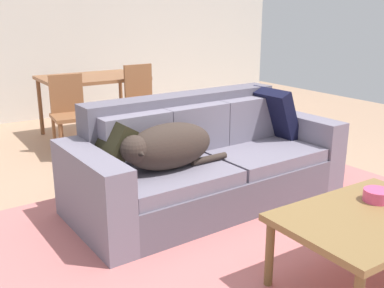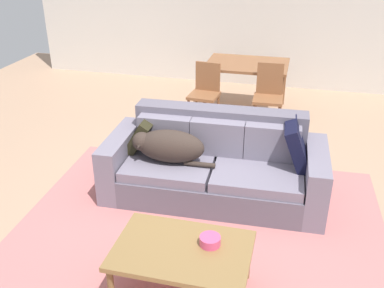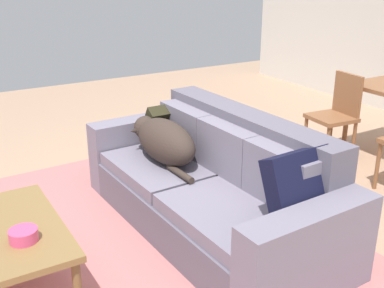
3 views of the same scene
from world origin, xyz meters
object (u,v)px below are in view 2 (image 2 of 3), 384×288
(couch, at_px, (215,165))
(throw_pillow_by_left_arm, at_px, (142,134))
(coffee_table, at_px, (182,254))
(dining_table, at_px, (247,68))
(dining_chair_near_left, at_px, (205,91))
(bowl_on_coffee_table, at_px, (210,241))
(throw_pillow_by_right_arm, at_px, (297,145))
(dining_chair_near_right, at_px, (268,94))
(dog_on_left_cushion, at_px, (168,146))

(couch, bearing_deg, throw_pillow_by_left_arm, 176.44)
(couch, height_order, coffee_table, couch)
(dining_table, height_order, dining_chair_near_left, dining_chair_near_left)
(coffee_table, xyz_separation_m, bowl_on_coffee_table, (0.19, 0.10, 0.08))
(couch, xyz_separation_m, throw_pillow_by_right_arm, (0.82, 0.08, 0.30))
(bowl_on_coffee_table, bearing_deg, dining_chair_near_right, 87.77)
(bowl_on_coffee_table, relative_size, dining_chair_near_right, 0.17)
(throw_pillow_by_right_arm, relative_size, dining_table, 0.38)
(throw_pillow_by_right_arm, xyz_separation_m, bowl_on_coffee_table, (-0.57, -1.51, -0.14))
(dining_chair_near_left, xyz_separation_m, dining_chair_near_right, (0.89, 0.01, 0.03))
(couch, bearing_deg, dining_chair_near_left, 103.69)
(throw_pillow_by_left_arm, bearing_deg, bowl_on_coffee_table, -53.75)
(throw_pillow_by_right_arm, distance_m, coffee_table, 1.79)
(dining_chair_near_left, bearing_deg, throw_pillow_by_left_arm, -94.37)
(coffee_table, distance_m, dining_chair_near_right, 3.38)
(throw_pillow_by_left_arm, distance_m, dining_chair_near_right, 2.17)
(dining_table, xyz_separation_m, dining_chair_near_left, (-0.50, -0.62, -0.19))
(couch, height_order, dining_chair_near_left, dining_chair_near_left)
(couch, relative_size, throw_pillow_by_right_arm, 4.93)
(throw_pillow_by_left_arm, bearing_deg, throw_pillow_by_right_arm, 2.15)
(dining_table, xyz_separation_m, dining_chair_near_right, (0.39, -0.61, -0.16))
(throw_pillow_by_right_arm, relative_size, coffee_table, 0.46)
(dining_table, bearing_deg, coffee_table, -88.93)
(dog_on_left_cushion, relative_size, dining_chair_near_left, 1.00)
(dog_on_left_cushion, distance_m, dining_chair_near_right, 2.18)
(dog_on_left_cushion, height_order, throw_pillow_by_left_arm, throw_pillow_by_left_arm)
(couch, bearing_deg, dog_on_left_cushion, -160.54)
(couch, xyz_separation_m, dog_on_left_cushion, (-0.46, -0.18, 0.26))
(dog_on_left_cushion, distance_m, bowl_on_coffee_table, 1.44)
(throw_pillow_by_right_arm, xyz_separation_m, dining_chair_near_right, (-0.44, 1.75, -0.10))
(dog_on_left_cushion, height_order, dining_chair_near_right, dining_chair_near_right)
(bowl_on_coffee_table, bearing_deg, throw_pillow_by_right_arm, 69.43)
(dining_table, bearing_deg, throw_pillow_by_right_arm, -70.62)
(throw_pillow_by_right_arm, bearing_deg, throw_pillow_by_left_arm, -177.85)
(throw_pillow_by_left_arm, bearing_deg, couch, -1.41)
(throw_pillow_by_right_arm, xyz_separation_m, dining_table, (-0.83, 2.37, 0.06))
(bowl_on_coffee_table, relative_size, dining_chair_near_left, 0.18)
(dog_on_left_cushion, distance_m, coffee_table, 1.45)
(dog_on_left_cushion, xyz_separation_m, dining_table, (0.44, 2.63, 0.10))
(dining_chair_near_left, bearing_deg, dining_table, 56.21)
(dining_table, bearing_deg, dining_chair_near_left, -128.87)
(dining_chair_near_right, bearing_deg, coffee_table, -97.59)
(bowl_on_coffee_table, xyz_separation_m, dining_table, (-0.26, 3.88, 0.20))
(dining_table, distance_m, dining_chair_near_left, 0.82)
(bowl_on_coffee_table, bearing_deg, throw_pillow_by_left_arm, 126.25)
(dining_chair_near_left, bearing_deg, dining_chair_near_right, 5.63)
(couch, distance_m, dining_chair_near_left, 1.91)
(dining_table, bearing_deg, bowl_on_coffee_table, -86.11)
(dog_on_left_cushion, relative_size, dining_chair_near_right, 0.94)
(couch, xyz_separation_m, throw_pillow_by_left_arm, (-0.82, 0.02, 0.26))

